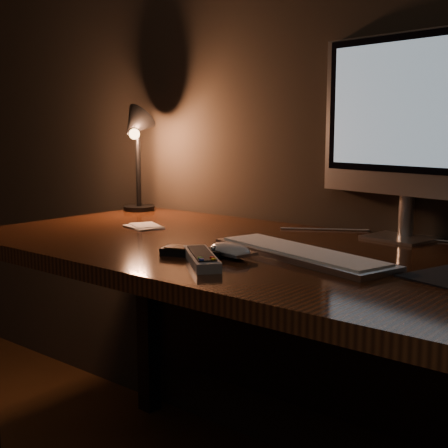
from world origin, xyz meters
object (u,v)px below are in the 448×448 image
Objects in this scene: monitor at (405,119)px; keyboard at (301,253)px; desk_lamp at (135,140)px; mouse at (230,252)px; media_remote at (193,251)px; tv_remote at (201,258)px; desk at (279,295)px.

monitor reaches higher than keyboard.
monitor reaches higher than desk_lamp.
mouse reaches higher than keyboard.
desk_lamp is at bearing 125.63° from media_remote.
desk_lamp is (-0.72, 0.37, 0.23)m from mouse.
mouse is 0.08m from media_remote.
tv_remote is (-0.01, -0.09, 0.00)m from mouse.
desk_lamp is at bearing 176.70° from keyboard.
mouse is 0.33× the size of desk_lamp.
keyboard is at bearing -35.23° from desk_lamp.
keyboard is 2.47× the size of tv_remote.
media_remote is at bearing -175.61° from tv_remote.
desk is 4.41× the size of desk_lamp.
keyboard is at bearing -37.49° from desk.
media_remote reaches higher than keyboard.
keyboard reaches higher than desk.
mouse is 0.62× the size of tv_remote.
monitor is at bearing 77.43° from mouse.
monitor is at bearing -12.25° from desk_lamp.
tv_remote is at bearing -50.22° from desk_lamp.
desk_lamp is (-0.72, 0.18, 0.37)m from desk.
desk is 10.52× the size of media_remote.
tv_remote is at bearing -56.27° from media_remote.
desk_lamp reaches higher than mouse.
tv_remote is at bearing -100.14° from monitor.
media_remote is at bearing -107.14° from desk.
mouse is (0.00, -0.19, 0.14)m from desk.
monitor is 4.33× the size of mouse.
desk_lamp is (-0.91, -0.08, -0.06)m from monitor.
desk_lamp reaches higher than tv_remote.
desk is 3.08× the size of monitor.
keyboard is (0.12, -0.09, 0.14)m from desk.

